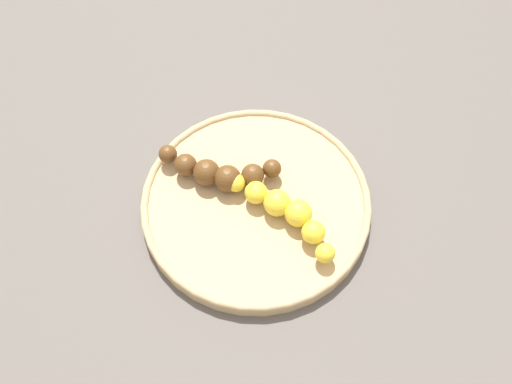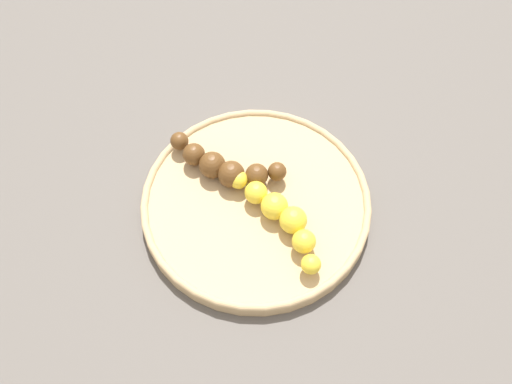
{
  "view_description": "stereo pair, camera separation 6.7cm",
  "coord_description": "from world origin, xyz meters",
  "views": [
    {
      "loc": [
        0.3,
        0.17,
        0.61
      ],
      "look_at": [
        0.0,
        0.0,
        0.04
      ],
      "focal_mm": 37.33,
      "sensor_mm": 36.0,
      "label": 1
    },
    {
      "loc": [
        0.26,
        0.23,
        0.61
      ],
      "look_at": [
        0.0,
        0.0,
        0.04
      ],
      "focal_mm": 37.33,
      "sensor_mm": 36.0,
      "label": 2
    }
  ],
  "objects": [
    {
      "name": "fruit_bowl",
      "position": [
        0.0,
        0.0,
        0.01
      ],
      "size": [
        0.3,
        0.3,
        0.02
      ],
      "color": "tan",
      "rests_on": "ground_plane"
    },
    {
      "name": "banana_yellow",
      "position": [
        0.0,
        0.04,
        0.04
      ],
      "size": [
        0.07,
        0.17,
        0.03
      ],
      "rotation": [
        0.0,
        0.0,
        2.95
      ],
      "color": "yellow",
      "rests_on": "fruit_bowl"
    },
    {
      "name": "ground_plane",
      "position": [
        0.0,
        0.0,
        0.0
      ],
      "size": [
        2.4,
        2.4,
        0.0
      ],
      "primitive_type": "plane",
      "color": "#56514C"
    },
    {
      "name": "banana_overripe",
      "position": [
        -0.0,
        -0.06,
        0.04
      ],
      "size": [
        0.08,
        0.16,
        0.04
      ],
      "rotation": [
        0.0,
        0.0,
        0.34
      ],
      "color": "#593819",
      "rests_on": "fruit_bowl"
    }
  ]
}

